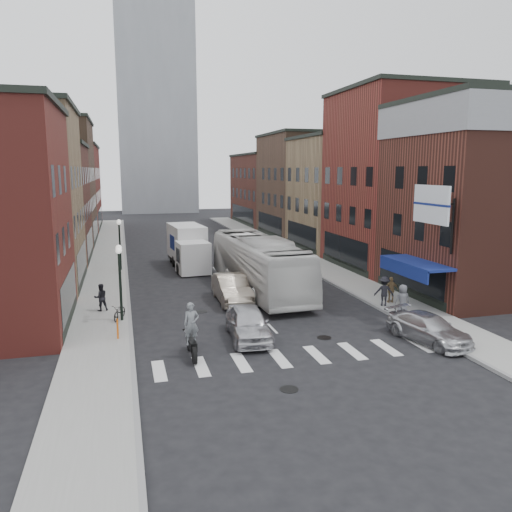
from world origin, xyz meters
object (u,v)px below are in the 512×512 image
(box_truck, at_px, (188,247))
(sedan_left_far, at_px, (232,289))
(transit_bus, at_px, (259,264))
(streetlamp_near, at_px, (120,269))
(ped_right_a, at_px, (384,291))
(ped_right_c, at_px, (403,300))
(motorcycle_rider, at_px, (192,332))
(sedan_left_near, at_px, (248,323))
(streetlamp_far, at_px, (119,235))
(ped_right_b, at_px, (391,290))
(curb_car, at_px, (429,328))
(parked_bicycle, at_px, (120,312))
(ped_left_solo, at_px, (101,297))
(billboard_sign, at_px, (432,206))
(bike_rack, at_px, (118,329))

(box_truck, xyz_separation_m, sedan_left_far, (1.12, -11.47, -0.86))
(box_truck, bearing_deg, transit_bus, -74.64)
(streetlamp_near, height_order, ped_right_a, streetlamp_near)
(box_truck, height_order, ped_right_c, box_truck)
(motorcycle_rider, bearing_deg, sedan_left_near, 28.52)
(streetlamp_far, bearing_deg, ped_right_c, -49.02)
(streetlamp_near, distance_m, ped_right_b, 15.70)
(curb_car, distance_m, ped_right_a, 5.85)
(motorcycle_rider, height_order, transit_bus, transit_bus)
(parked_bicycle, bearing_deg, ped_right_c, 7.77)
(ped_left_solo, relative_size, ped_right_b, 0.99)
(transit_bus, bearing_deg, sedan_left_far, -139.59)
(box_truck, distance_m, ped_right_a, 17.84)
(parked_bicycle, bearing_deg, transit_bus, 47.24)
(motorcycle_rider, bearing_deg, box_truck, 81.08)
(billboard_sign, xyz_separation_m, ped_right_c, (-1.19, 0.46, -5.13))
(transit_bus, relative_size, curb_car, 2.95)
(billboard_sign, distance_m, streetlamp_near, 16.68)
(curb_car, xyz_separation_m, ped_right_a, (0.90, 5.77, 0.37))
(streetlamp_near, relative_size, sedan_left_far, 0.81)
(ped_right_b, xyz_separation_m, ped_right_c, (-0.77, -2.51, 0.07))
(box_truck, xyz_separation_m, curb_car, (8.49, -20.91, -1.05))
(bike_rack, relative_size, ped_right_b, 0.51)
(curb_car, xyz_separation_m, ped_right_c, (0.90, 3.77, 0.35))
(streetlamp_near, relative_size, ped_right_b, 2.63)
(motorcycle_rider, relative_size, curb_car, 0.54)
(ped_right_a, bearing_deg, bike_rack, 28.05)
(transit_bus, height_order, sedan_left_far, transit_bus)
(box_truck, bearing_deg, streetlamp_near, -115.79)
(parked_bicycle, relative_size, ped_left_solo, 1.00)
(curb_car, bearing_deg, bike_rack, 151.41)
(billboard_sign, bearing_deg, streetlamp_far, 132.41)
(parked_bicycle, distance_m, ped_right_c, 15.26)
(sedan_left_far, distance_m, ped_right_b, 9.58)
(box_truck, relative_size, ped_left_solo, 5.24)
(parked_bicycle, relative_size, ped_right_c, 0.91)
(streetlamp_far, relative_size, curb_car, 0.92)
(transit_bus, height_order, ped_right_c, transit_bus)
(billboard_sign, relative_size, ped_right_b, 2.37)
(streetlamp_near, distance_m, curb_car, 15.64)
(bike_rack, bearing_deg, billboard_sign, -2.83)
(sedan_left_near, height_order, curb_car, sedan_left_near)
(streetlamp_near, relative_size, sedan_left_near, 0.90)
(streetlamp_near, distance_m, sedan_left_far, 7.34)
(ped_right_b, relative_size, ped_right_c, 0.92)
(motorcycle_rider, relative_size, ped_right_a, 1.41)
(ped_right_b, bearing_deg, curb_car, 78.94)
(transit_bus, bearing_deg, curb_car, -69.06)
(streetlamp_near, bearing_deg, parked_bicycle, 114.46)
(motorcycle_rider, distance_m, ped_right_a, 12.85)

